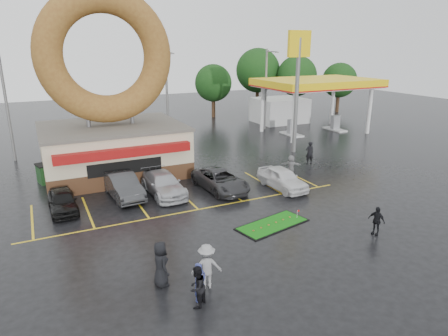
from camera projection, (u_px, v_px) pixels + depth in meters
name	position (u px, v px, depth m)	size (l,w,h in m)	color
ground	(223.00, 233.00, 20.95)	(120.00, 120.00, 0.00)	black
donut_shop	(110.00, 115.00, 29.52)	(10.20, 8.70, 13.50)	#472B19
gas_station	(300.00, 96.00, 46.18)	(12.30, 13.65, 5.90)	silver
shell_sign	(298.00, 69.00, 34.49)	(2.20, 0.36, 10.60)	slate
streetlight_left	(6.00, 104.00, 32.48)	(0.40, 2.21, 9.00)	slate
streetlight_mid	(167.00, 94.00, 39.17)	(0.40, 2.21, 9.00)	slate
streetlight_right	(266.00, 88.00, 45.03)	(0.40, 2.21, 9.00)	slate
tree_far_a	(297.00, 76.00, 56.03)	(5.60, 5.60, 8.00)	#332114
tree_far_b	(339.00, 80.00, 57.00)	(4.90, 4.90, 7.00)	#332114
tree_far_c	(258.00, 70.00, 57.60)	(6.30, 6.30, 9.00)	#332114
tree_far_d	(213.00, 83.00, 52.94)	(4.90, 4.90, 7.00)	#332114
car_black	(62.00, 201.00, 23.46)	(1.52, 3.78, 1.29)	black
car_dgrey	(123.00, 186.00, 25.64)	(1.64, 4.69, 1.54)	#2E2E30
car_silver	(163.00, 184.00, 26.13)	(1.99, 4.90, 1.42)	#B2B3B7
car_grey	(220.00, 180.00, 26.93)	(2.30, 4.98, 1.38)	#313134
car_white	(282.00, 178.00, 27.16)	(1.72, 4.27, 1.46)	silver
person_blue	(200.00, 282.00, 15.20)	(0.58, 0.38, 1.58)	navy
person_blackjkt	(197.00, 287.00, 14.83)	(0.81, 0.63, 1.66)	black
person_hoodie	(207.00, 266.00, 15.98)	(1.23, 0.70, 1.90)	gray
person_bystander	(161.00, 264.00, 16.12)	(0.95, 0.62, 1.94)	black
person_cameraman	(376.00, 221.00, 20.57)	(0.90, 0.37, 1.53)	black
person_walker_near	(291.00, 166.00, 29.74)	(1.50, 0.48, 1.62)	gray
person_walker_far	(310.00, 153.00, 32.72)	(0.68, 0.45, 1.88)	black
dumpster	(52.00, 173.00, 28.59)	(1.80, 1.20, 1.30)	#18401A
putting_green	(272.00, 224.00, 21.84)	(4.38, 2.60, 0.52)	black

